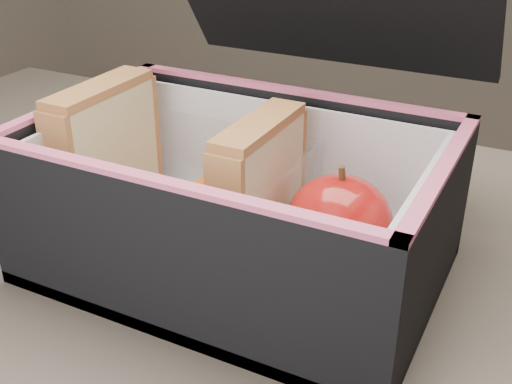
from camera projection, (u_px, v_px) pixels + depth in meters
lunch_bag at (242, 190)px, 0.49m from camera, size 0.30×0.32×0.28m
plastic_tub at (180, 193)px, 0.51m from camera, size 0.19×0.14×0.08m
sandwich_left at (106, 152)px, 0.53m from camera, size 0.03×0.11×0.12m
sandwich_right at (259, 191)px, 0.47m from camera, size 0.03×0.10×0.11m
carrot_sticks at (189, 208)px, 0.53m from camera, size 0.05×0.14×0.03m
paper_napkin at (341, 271)px, 0.48m from camera, size 0.09×0.09×0.01m
red_apple at (339, 224)px, 0.46m from camera, size 0.09×0.09×0.08m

